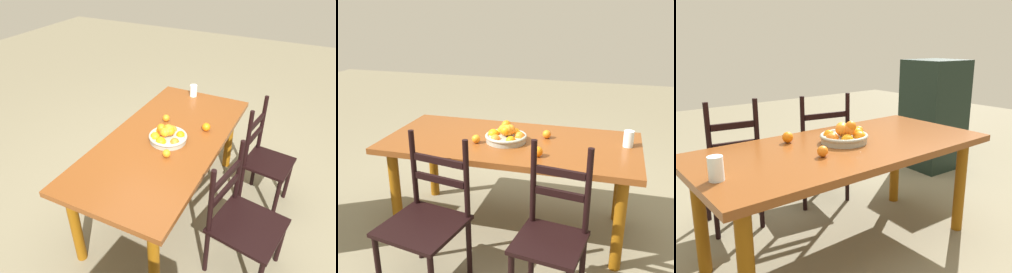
% 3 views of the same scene
% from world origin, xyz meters
% --- Properties ---
extents(ground_plane, '(12.00, 12.00, 0.00)m').
position_xyz_m(ground_plane, '(0.00, 0.00, 0.00)').
color(ground_plane, '#766E55').
extents(dining_table, '(1.90, 0.90, 0.74)m').
position_xyz_m(dining_table, '(0.00, 0.00, 0.64)').
color(dining_table, brown).
rests_on(dining_table, ground).
extents(chair_near_window, '(0.53, 0.53, 0.96)m').
position_xyz_m(chair_near_window, '(0.33, 0.77, 0.44)').
color(chair_near_window, black).
rests_on(chair_near_window, ground).
extents(chair_by_cabinet, '(0.43, 0.43, 0.98)m').
position_xyz_m(chair_by_cabinet, '(-0.45, 0.76, 0.45)').
color(chair_by_cabinet, black).
rests_on(chair_by_cabinet, ground).
extents(fruit_bowl, '(0.31, 0.31, 0.15)m').
position_xyz_m(fruit_bowl, '(0.03, 0.03, 0.79)').
color(fruit_bowl, '#9D9E8F').
rests_on(fruit_bowl, dining_table).
extents(orange_loose_0, '(0.07, 0.07, 0.07)m').
position_xyz_m(orange_loose_0, '(-0.26, 0.26, 0.77)').
color(orange_loose_0, orange).
rests_on(orange_loose_0, dining_table).
extents(orange_loose_1, '(0.06, 0.06, 0.06)m').
position_xyz_m(orange_loose_1, '(0.23, 0.12, 0.77)').
color(orange_loose_1, orange).
rests_on(orange_loose_1, dining_table).
extents(orange_loose_2, '(0.06, 0.06, 0.06)m').
position_xyz_m(orange_loose_2, '(-0.25, -0.12, 0.77)').
color(orange_loose_2, orange).
rests_on(orange_loose_2, dining_table).
extents(drinking_glass, '(0.07, 0.07, 0.12)m').
position_xyz_m(drinking_glass, '(-0.85, -0.11, 0.79)').
color(drinking_glass, silver).
rests_on(drinking_glass, dining_table).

